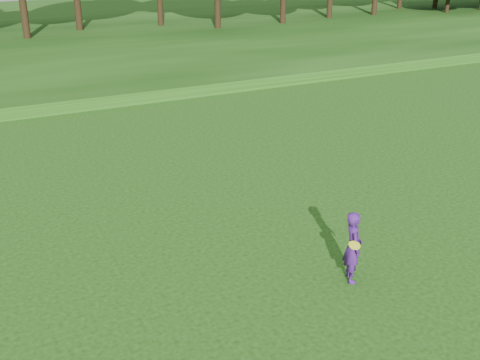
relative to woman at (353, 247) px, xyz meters
name	(u,v)px	position (x,y,z in m)	size (l,w,h in m)	color
ground	(395,312)	(0.07, -1.56, -0.90)	(140.00, 140.00, 0.00)	#17420C
berm	(70,48)	(0.07, 32.44, -0.60)	(130.00, 30.00, 0.60)	#17420C
walking_path	(130,100)	(0.07, 18.44, -0.88)	(130.00, 1.60, 0.04)	gray
woman	(353,247)	(0.00, 0.00, 0.00)	(0.67, 0.83, 1.79)	#471972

